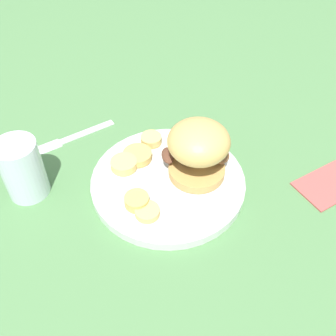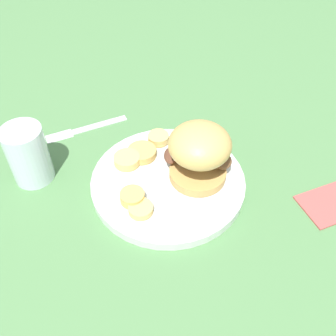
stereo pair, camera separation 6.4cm
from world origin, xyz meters
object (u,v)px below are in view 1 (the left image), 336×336
at_px(dinner_plate, 168,182).
at_px(drinking_glass, 22,169).
at_px(sandwich, 198,148).
at_px(fork, 74,137).

height_order(dinner_plate, drinking_glass, drinking_glass).
bearing_deg(sandwich, drinking_glass, -119.57).
bearing_deg(fork, drinking_glass, -55.59).
height_order(dinner_plate, fork, dinner_plate).
distance_m(fork, drinking_glass, 0.15).
relative_size(dinner_plate, fork, 1.59).
distance_m(sandwich, fork, 0.27).
bearing_deg(dinner_plate, drinking_glass, -122.24).
distance_m(dinner_plate, drinking_glass, 0.24).
xyz_separation_m(sandwich, fork, (-0.22, -0.13, -0.07)).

